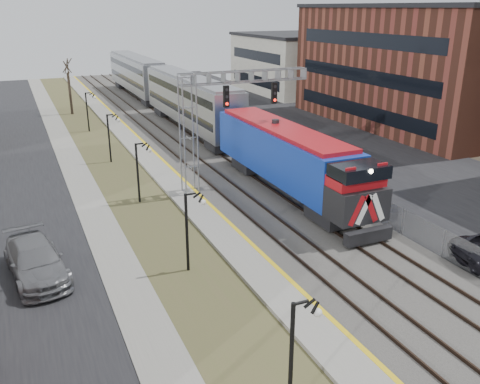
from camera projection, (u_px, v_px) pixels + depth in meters
street_west at (13, 185)px, 36.36m from camera, size 7.00×120.00×0.04m
sidewalk at (78, 177)px, 38.07m from camera, size 2.00×120.00×0.08m
grass_median at (119, 172)px, 39.22m from camera, size 4.00×120.00×0.06m
platform at (156, 167)px, 40.33m from camera, size 2.00×120.00×0.24m
ballast_bed at (215, 160)px, 42.24m from camera, size 8.00×120.00×0.20m
parking_lot at (336, 146)px, 46.84m from camera, size 16.00×120.00×0.04m
platform_edge at (167, 164)px, 40.62m from camera, size 0.24×120.00×0.01m
track_near at (192, 160)px, 41.42m from camera, size 1.58×120.00×0.15m
track_far at (231, 156)px, 42.75m from camera, size 1.58×120.00×0.15m
train at (179, 98)px, 54.26m from camera, size 3.00×63.05×5.33m
signal_gantry at (213, 112)px, 33.28m from camera, size 9.00×1.07×8.15m
lampposts at (185, 231)px, 24.19m from camera, size 0.14×62.14×4.00m
fence at (260, 146)px, 43.60m from camera, size 0.04×120.00×1.60m
car_lot_d at (343, 173)px, 37.13m from camera, size 4.83×3.44×1.30m
car_lot_e at (338, 166)px, 38.39m from camera, size 4.75×3.05×1.51m
car_lot_f at (338, 152)px, 42.27m from camera, size 4.30×2.09×1.36m
car_street_b at (36, 262)px, 23.80m from camera, size 3.06×5.94×1.65m
car_lot_g at (249, 124)px, 52.22m from camera, size 4.66×2.76×1.49m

